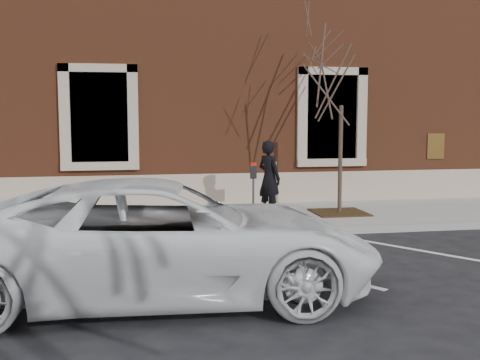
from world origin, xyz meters
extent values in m
plane|color=#28282B|center=(0.00, 0.00, 0.00)|extent=(120.00, 120.00, 0.00)
cube|color=#A7A49D|center=(0.00, 1.75, 0.07)|extent=(40.00, 3.50, 0.15)
cube|color=#9E9E99|center=(0.00, -0.05, 0.07)|extent=(40.00, 0.12, 0.15)
cube|color=brown|center=(0.00, 7.75, 4.00)|extent=(40.00, 8.50, 8.00)
cube|color=tan|center=(0.00, 3.53, 0.55)|extent=(40.00, 0.06, 0.80)
cube|color=black|center=(-3.00, 3.65, 2.40)|extent=(1.40, 0.30, 2.20)
cube|color=tan|center=(-3.00, 3.48, 1.20)|extent=(1.90, 0.20, 0.20)
cube|color=black|center=(3.00, 3.65, 2.40)|extent=(1.40, 0.30, 2.20)
cube|color=tan|center=(3.00, 3.48, 1.20)|extent=(1.90, 0.20, 0.20)
imported|color=black|center=(0.86, 1.60, 1.02)|extent=(0.69, 0.76, 1.73)
cylinder|color=#595B60|center=(0.19, 0.12, 0.66)|extent=(0.05, 0.05, 1.03)
cube|color=black|center=(0.19, 0.12, 1.31)|extent=(0.12, 0.09, 0.27)
cube|color=red|center=(0.19, 0.12, 1.47)|extent=(0.11, 0.09, 0.06)
cube|color=white|center=(0.19, 0.08, 0.61)|extent=(0.05, 0.00, 0.07)
cube|color=#442F15|center=(2.58, 1.61, 0.17)|extent=(1.22, 1.22, 0.03)
cylinder|color=#4A372C|center=(2.58, 1.61, 1.42)|extent=(0.10, 0.10, 2.53)
imported|color=white|center=(-1.85, -3.76, 0.81)|extent=(5.95, 2.96, 1.62)
camera|label=1|loc=(-2.27, -11.78, 2.50)|focal=45.00mm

